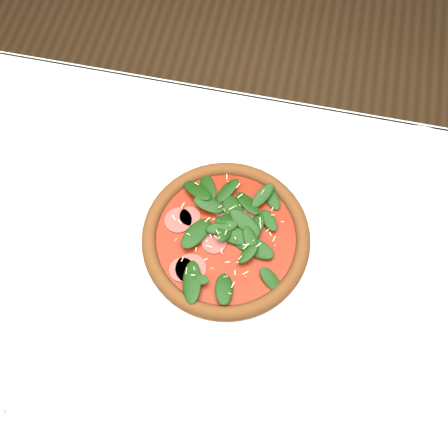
# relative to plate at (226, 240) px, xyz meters

# --- Properties ---
(ground) EXTENTS (6.00, 6.00, 0.00)m
(ground) POSITION_rel_plate_xyz_m (-0.06, -0.05, -0.76)
(ground) COLOR brown
(ground) RESTS_ON ground
(dining_table) EXTENTS (1.21, 0.81, 0.75)m
(dining_table) POSITION_rel_plate_xyz_m (-0.06, -0.05, -0.11)
(dining_table) COLOR silver
(dining_table) RESTS_ON ground
(plate) EXTENTS (0.37, 0.37, 0.02)m
(plate) POSITION_rel_plate_xyz_m (0.00, 0.00, 0.00)
(plate) COLOR white
(plate) RESTS_ON dining_table
(pizza) EXTENTS (0.36, 0.36, 0.04)m
(pizza) POSITION_rel_plate_xyz_m (0.00, 0.00, 0.02)
(pizza) COLOR brown
(pizza) RESTS_ON plate
(napkin) EXTENTS (0.14, 0.08, 0.01)m
(napkin) POSITION_rel_plate_xyz_m (-0.31, -0.34, -0.00)
(napkin) COLOR silver
(napkin) RESTS_ON dining_table
(fork) EXTENTS (0.05, 0.13, 0.00)m
(fork) POSITION_rel_plate_xyz_m (-0.32, -0.32, 0.00)
(fork) COLOR #BCBCC0
(fork) RESTS_ON napkin
(saucer_near) EXTENTS (0.13, 0.13, 0.01)m
(saucer_near) POSITION_rel_plate_xyz_m (0.37, -0.15, -0.00)
(saucer_near) COLOR white
(saucer_near) RESTS_ON dining_table
(saucer_far) EXTENTS (0.14, 0.14, 0.01)m
(saucer_far) POSITION_rel_plate_xyz_m (0.36, 0.27, -0.00)
(saucer_far) COLOR white
(saucer_far) RESTS_ON dining_table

